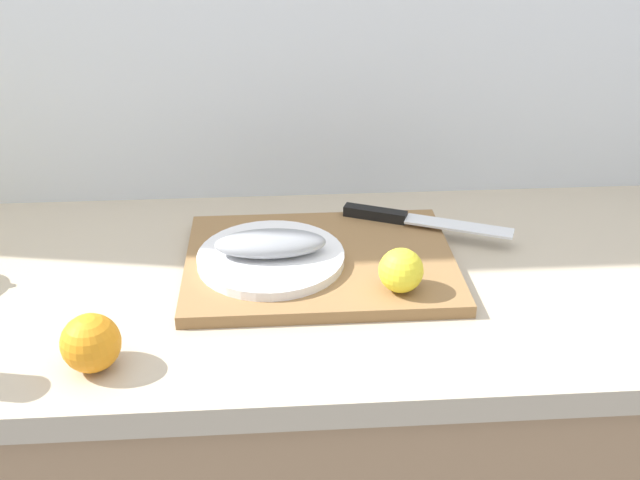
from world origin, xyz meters
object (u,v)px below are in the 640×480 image
at_px(fish_fillet, 270,243).
at_px(chef_knife, 405,218).
at_px(orange_0, 91,343).
at_px(white_plate, 271,258).
at_px(cutting_board, 320,262).
at_px(lemon_0, 401,270).

distance_m(fish_fillet, chef_knife, 0.26).
relative_size(fish_fillet, chef_knife, 0.62).
relative_size(chef_knife, orange_0, 3.65).
xyz_separation_m(white_plate, fish_fillet, (-0.00, 0.00, 0.03)).
bearing_deg(white_plate, orange_0, -136.03).
xyz_separation_m(cutting_board, orange_0, (-0.31, -0.23, 0.03)).
height_order(white_plate, orange_0, orange_0).
height_order(fish_fillet, orange_0, orange_0).
distance_m(white_plate, chef_knife, 0.26).
height_order(cutting_board, white_plate, white_plate).
bearing_deg(chef_knife, white_plate, -129.92).
bearing_deg(lemon_0, fish_fillet, 153.41).
relative_size(white_plate, orange_0, 3.00).
bearing_deg(white_plate, cutting_board, 8.29).
height_order(chef_knife, orange_0, orange_0).
relative_size(cutting_board, orange_0, 5.54).
bearing_deg(orange_0, lemon_0, 17.01).
distance_m(lemon_0, orange_0, 0.44).
distance_m(white_plate, orange_0, 0.32).
bearing_deg(orange_0, fish_fillet, 43.97).
distance_m(white_plate, fish_fillet, 0.03).
bearing_deg(lemon_0, cutting_board, 136.35).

